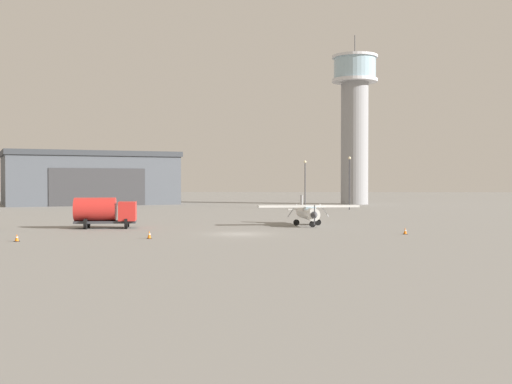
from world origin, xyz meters
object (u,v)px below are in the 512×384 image
Objects in this scene: airplane_white at (307,212)px; light_post_east at (305,180)px; traffic_cone_mid_apron at (149,235)px; traffic_cone_near_left at (17,238)px; traffic_cone_near_right at (405,231)px; light_post_west at (349,178)px; truck_fuel_tanker_red at (104,211)px; control_tower at (355,118)px.

light_post_east is at bearing 169.58° from airplane_white.
traffic_cone_mid_apron is at bearing -49.07° from airplane_white.
airplane_white reaches higher than traffic_cone_near_left.
light_post_east reaches higher than airplane_white.
traffic_cone_near_right is (6.94, -51.06, -4.53)m from light_post_east.
light_post_west is at bearing 89.99° from traffic_cone_near_right.
light_post_east is at bearing 75.52° from traffic_cone_mid_apron.
truck_fuel_tanker_red is 49.76m from light_post_west.
light_post_east is 13.93× the size of traffic_cone_near_left.
light_post_west reaches higher than traffic_cone_near_left.
airplane_white is (-11.56, -60.00, -15.58)m from control_tower.
light_post_east is (1.16, 40.45, 3.38)m from airplane_white.
light_post_west is 14.20× the size of traffic_cone_near_right.
light_post_west reaches higher than traffic_cone_mid_apron.
light_post_west reaches higher than light_post_east.
truck_fuel_tanker_red is (-20.14, -4.66, 0.23)m from airplane_white.
airplane_white is 37.23m from light_post_west.
truck_fuel_tanker_red is at bearing -116.11° from control_tower.
light_post_west is 47.01m from traffic_cone_near_right.
truck_fuel_tanker_red is at bearing 121.50° from traffic_cone_mid_apron.
control_tower is at bearing 66.20° from traffic_cone_near_left.
light_post_west is 56.36m from traffic_cone_mid_apron.
control_tower reaches higher than traffic_cone_mid_apron.
control_tower is 5.33× the size of truck_fuel_tanker_red.
truck_fuel_tanker_red reaches higher than traffic_cone_near_right.
traffic_cone_near_right is (-3.46, -70.61, -16.74)m from control_tower.
control_tower is at bearing 160.32° from airplane_white.
airplane_white reaches higher than traffic_cone_near_right.
traffic_cone_mid_apron is at bearing -108.21° from control_tower.
airplane_white is at bearing 127.36° from traffic_cone_near_right.
traffic_cone_mid_apron is (-13.35, -15.74, -1.13)m from airplane_white.
light_post_east is at bearing 97.74° from traffic_cone_near_right.
light_post_west reaches higher than traffic_cone_near_right.
airplane_white is 29.58m from traffic_cone_near_left.
control_tower reaches higher than light_post_east.
light_post_east is 13.40× the size of traffic_cone_near_right.
light_post_east reaches higher than traffic_cone_near_right.
light_post_east is at bearing 148.27° from light_post_west.
light_post_west is at bearing -98.23° from control_tower.
airplane_white is 20.67m from traffic_cone_mid_apron.
control_tower is 81.46m from traffic_cone_mid_apron.
control_tower is 3.13× the size of airplane_white.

